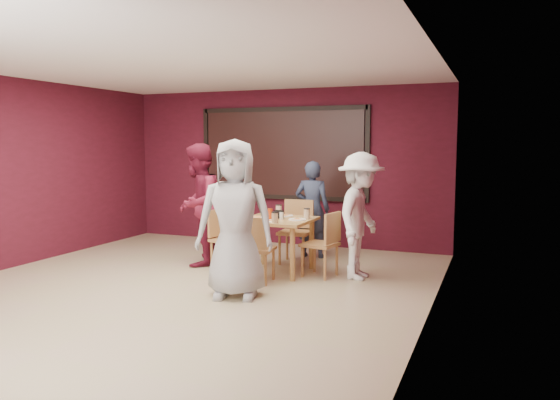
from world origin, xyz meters
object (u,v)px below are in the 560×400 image
at_px(dining_table, 277,225).
at_px(chair_back, 297,227).
at_px(diner_right, 360,216).
at_px(chair_left, 224,235).
at_px(diner_front, 235,219).
at_px(chair_right, 325,240).
at_px(diner_left, 198,205).
at_px(diner_back, 312,209).
at_px(chair_front, 255,246).

relative_size(dining_table, chair_back, 1.03).
bearing_deg(diner_right, chair_left, 96.81).
bearing_deg(chair_back, diner_right, -29.34).
bearing_deg(diner_front, chair_back, 73.37).
height_order(chair_right, diner_left, diner_left).
distance_m(diner_front, diner_right, 1.85).
xyz_separation_m(diner_back, diner_left, (-1.42, -1.17, 0.14)).
xyz_separation_m(chair_front, diner_left, (-1.26, 0.70, 0.41)).
distance_m(chair_front, chair_right, 1.00).
height_order(dining_table, diner_back, diner_back).
bearing_deg(diner_left, chair_left, 70.56).
relative_size(chair_left, diner_front, 0.46).
bearing_deg(chair_front, chair_left, 141.34).
distance_m(chair_front, diner_back, 1.89).
bearing_deg(chair_left, chair_front, -38.66).
bearing_deg(chair_left, diner_back, 52.79).
bearing_deg(chair_right, chair_back, 132.41).
bearing_deg(chair_front, diner_right, 32.64).
bearing_deg(chair_left, chair_back, 43.73).
height_order(dining_table, chair_back, chair_back).
height_order(chair_front, chair_right, chair_right).
bearing_deg(chair_right, dining_table, 178.56).
distance_m(chair_front, chair_back, 1.43).
xyz_separation_m(diner_front, diner_back, (0.12, 2.52, -0.17)).
relative_size(chair_right, diner_front, 0.48).
xyz_separation_m(dining_table, diner_left, (-1.28, 0.01, 0.24)).
distance_m(dining_table, diner_right, 1.20).
xyz_separation_m(chair_front, chair_left, (-0.78, 0.63, -0.01)).
xyz_separation_m(chair_left, diner_left, (-0.48, 0.07, 0.42)).
bearing_deg(chair_back, dining_table, -92.18).
xyz_separation_m(dining_table, diner_back, (0.13, 1.18, 0.10)).
relative_size(chair_front, chair_right, 0.99).
bearing_deg(dining_table, diner_front, -89.47).
xyz_separation_m(diner_front, diner_left, (-1.30, 1.35, -0.03)).
height_order(chair_left, diner_back, diner_back).
height_order(dining_table, diner_front, diner_front).
distance_m(dining_table, chair_left, 0.83).
bearing_deg(chair_front, diner_left, 150.96).
height_order(dining_table, diner_left, diner_left).
height_order(chair_back, diner_back, diner_back).
distance_m(dining_table, chair_front, 0.71).
bearing_deg(dining_table, diner_right, 4.12).
height_order(dining_table, diner_right, diner_right).
xyz_separation_m(chair_back, diner_back, (0.11, 0.44, 0.24)).
relative_size(diner_front, diner_left, 1.03).
bearing_deg(diner_right, dining_table, 96.63).
distance_m(chair_right, diner_front, 1.56).
bearing_deg(chair_front, diner_front, -86.63).
bearing_deg(chair_back, diner_back, 76.46).
bearing_deg(diner_left, dining_table, 78.87).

